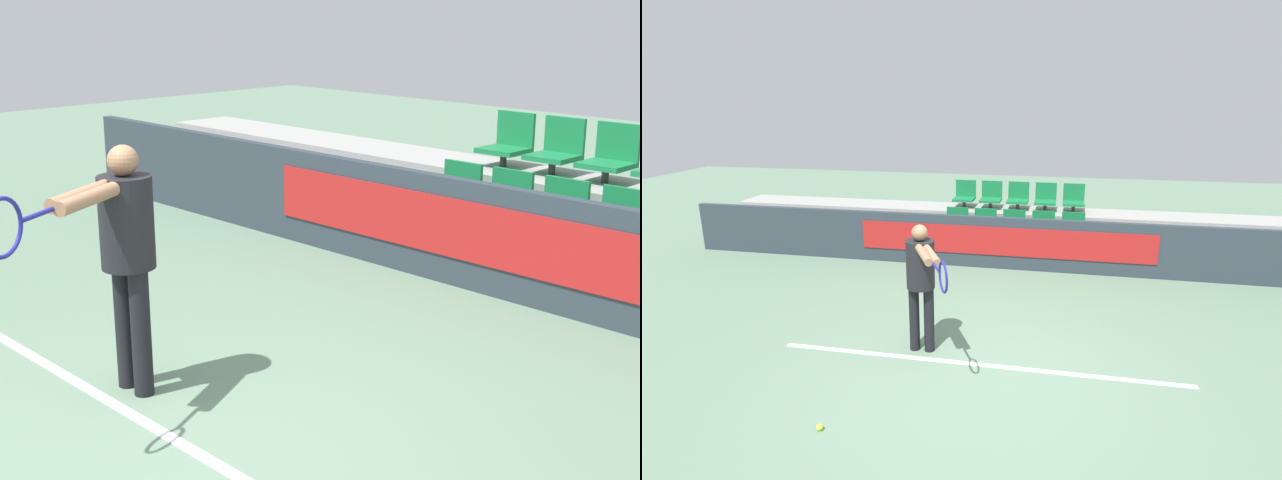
% 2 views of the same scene
% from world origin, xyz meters
% --- Properties ---
extents(ground_plane, '(30.00, 30.00, 0.00)m').
position_xyz_m(ground_plane, '(0.00, 0.00, 0.00)').
color(ground_plane, slate).
extents(court_baseline, '(5.00, 0.08, 0.01)m').
position_xyz_m(court_baseline, '(0.00, 0.24, 0.00)').
color(court_baseline, white).
rests_on(court_baseline, ground).
extents(barrier_wall, '(12.84, 0.14, 0.98)m').
position_xyz_m(barrier_wall, '(-0.00, 3.79, 0.49)').
color(barrier_wall, '#2D3842').
rests_on(barrier_wall, ground).
extents(bleacher_tier_front, '(12.44, 0.88, 0.41)m').
position_xyz_m(bleacher_tier_front, '(0.00, 4.31, 0.20)').
color(bleacher_tier_front, '#9E9E99').
rests_on(bleacher_tier_front, ground).
extents(bleacher_tier_middle, '(12.44, 0.88, 0.82)m').
position_xyz_m(bleacher_tier_middle, '(0.00, 5.19, 0.41)').
color(bleacher_tier_middle, '#9E9E99').
rests_on(bleacher_tier_middle, ground).
extents(stadium_chair_0, '(0.44, 0.44, 0.55)m').
position_xyz_m(stadium_chair_0, '(-1.14, 4.43, 0.65)').
color(stadium_chair_0, '#333333').
rests_on(stadium_chair_0, bleacher_tier_front).
extents(stadium_chair_1, '(0.44, 0.44, 0.55)m').
position_xyz_m(stadium_chair_1, '(-0.57, 4.43, 0.65)').
color(stadium_chair_1, '#333333').
rests_on(stadium_chair_1, bleacher_tier_front).
extents(stadium_chair_2, '(0.44, 0.44, 0.55)m').
position_xyz_m(stadium_chair_2, '(0.00, 4.43, 0.65)').
color(stadium_chair_2, '#333333').
rests_on(stadium_chair_2, bleacher_tier_front).
extents(stadium_chair_3, '(0.44, 0.44, 0.55)m').
position_xyz_m(stadium_chair_3, '(0.57, 4.43, 0.65)').
color(stadium_chair_3, '#333333').
rests_on(stadium_chair_3, bleacher_tier_front).
extents(stadium_chair_5, '(0.44, 0.44, 0.55)m').
position_xyz_m(stadium_chair_5, '(-1.14, 5.31, 1.06)').
color(stadium_chair_5, '#333333').
rests_on(stadium_chair_5, bleacher_tier_middle).
extents(stadium_chair_6, '(0.44, 0.44, 0.55)m').
position_xyz_m(stadium_chair_6, '(-0.57, 5.31, 1.06)').
color(stadium_chair_6, '#333333').
rests_on(stadium_chair_6, bleacher_tier_middle).
extents(stadium_chair_7, '(0.44, 0.44, 0.55)m').
position_xyz_m(stadium_chair_7, '(0.00, 5.31, 1.06)').
color(stadium_chair_7, '#333333').
rests_on(stadium_chair_7, bleacher_tier_middle).
extents(tennis_player, '(0.80, 1.38, 1.65)m').
position_xyz_m(tennis_player, '(-0.72, 0.42, 1.03)').
color(tennis_player, black).
rests_on(tennis_player, ground).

